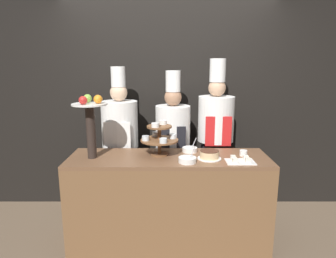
{
  "coord_description": "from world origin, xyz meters",
  "views": [
    {
      "loc": [
        -0.01,
        -2.44,
        1.78
      ],
      "look_at": [
        0.0,
        0.4,
        1.15
      ],
      "focal_mm": 32.0,
      "sensor_mm": 36.0,
      "label": 1
    }
  ],
  "objects_px": {
    "fruit_pedestal": "(90,119)",
    "cake_round": "(209,155)",
    "serving_bowl_near": "(187,160)",
    "chef_left": "(119,139)",
    "chef_center_right": "(215,135)",
    "chef_center_left": "(172,141)",
    "tiered_stand": "(159,137)",
    "cup_white": "(243,153)",
    "cake_square_tray": "(239,160)",
    "serving_bowl_far": "(189,150)"
  },
  "relations": [
    {
      "from": "tiered_stand",
      "to": "chef_left",
      "type": "bearing_deg",
      "value": 133.4
    },
    {
      "from": "tiered_stand",
      "to": "fruit_pedestal",
      "type": "distance_m",
      "value": 0.67
    },
    {
      "from": "tiered_stand",
      "to": "cake_square_tray",
      "type": "relative_size",
      "value": 1.41
    },
    {
      "from": "serving_bowl_near",
      "to": "chef_left",
      "type": "distance_m",
      "value": 1.01
    },
    {
      "from": "cake_square_tray",
      "to": "chef_left",
      "type": "height_order",
      "value": "chef_left"
    },
    {
      "from": "serving_bowl_near",
      "to": "fruit_pedestal",
      "type": "bearing_deg",
      "value": 171.21
    },
    {
      "from": "cup_white",
      "to": "chef_center_right",
      "type": "bearing_deg",
      "value": 110.86
    },
    {
      "from": "tiered_stand",
      "to": "chef_center_left",
      "type": "xyz_separation_m",
      "value": [
        0.14,
        0.48,
        -0.17
      ]
    },
    {
      "from": "cake_square_tray",
      "to": "serving_bowl_near",
      "type": "xyz_separation_m",
      "value": [
        -0.48,
        -0.01,
        0.01
      ]
    },
    {
      "from": "chef_center_left",
      "to": "cake_round",
      "type": "bearing_deg",
      "value": -61.25
    },
    {
      "from": "tiered_stand",
      "to": "chef_left",
      "type": "relative_size",
      "value": 0.21
    },
    {
      "from": "fruit_pedestal",
      "to": "cake_round",
      "type": "bearing_deg",
      "value": -1.67
    },
    {
      "from": "tiered_stand",
      "to": "chef_left",
      "type": "distance_m",
      "value": 0.68
    },
    {
      "from": "fruit_pedestal",
      "to": "serving_bowl_near",
      "type": "bearing_deg",
      "value": -8.79
    },
    {
      "from": "serving_bowl_near",
      "to": "chef_center_left",
      "type": "distance_m",
      "value": 0.72
    },
    {
      "from": "cup_white",
      "to": "serving_bowl_far",
      "type": "bearing_deg",
      "value": 166.03
    },
    {
      "from": "cake_square_tray",
      "to": "cup_white",
      "type": "bearing_deg",
      "value": 68.52
    },
    {
      "from": "cake_square_tray",
      "to": "serving_bowl_far",
      "type": "xyz_separation_m",
      "value": [
        -0.43,
        0.32,
        0.01
      ]
    },
    {
      "from": "cake_round",
      "to": "chef_center_right",
      "type": "relative_size",
      "value": 0.12
    },
    {
      "from": "tiered_stand",
      "to": "cake_square_tray",
      "type": "distance_m",
      "value": 0.78
    },
    {
      "from": "tiered_stand",
      "to": "chef_center_right",
      "type": "relative_size",
      "value": 0.2
    },
    {
      "from": "cup_white",
      "to": "serving_bowl_near",
      "type": "height_order",
      "value": "serving_bowl_near"
    },
    {
      "from": "tiered_stand",
      "to": "cup_white",
      "type": "xyz_separation_m",
      "value": [
        0.81,
        -0.02,
        -0.15
      ]
    },
    {
      "from": "serving_bowl_far",
      "to": "fruit_pedestal",
      "type": "bearing_deg",
      "value": -168.44
    },
    {
      "from": "chef_center_right",
      "to": "cake_round",
      "type": "bearing_deg",
      "value": -103.85
    },
    {
      "from": "serving_bowl_near",
      "to": "chef_center_left",
      "type": "xyz_separation_m",
      "value": [
        -0.12,
        0.71,
        -0.02
      ]
    },
    {
      "from": "cake_round",
      "to": "chef_left",
      "type": "relative_size",
      "value": 0.13
    },
    {
      "from": "chef_center_left",
      "to": "chef_center_right",
      "type": "xyz_separation_m",
      "value": [
        0.48,
        0.0,
        0.07
      ]
    },
    {
      "from": "cake_square_tray",
      "to": "chef_center_right",
      "type": "height_order",
      "value": "chef_center_right"
    },
    {
      "from": "cake_round",
      "to": "serving_bowl_near",
      "type": "xyz_separation_m",
      "value": [
        -0.21,
        -0.11,
        -0.01
      ]
    },
    {
      "from": "serving_bowl_near",
      "to": "chef_center_right",
      "type": "bearing_deg",
      "value": 63.1
    },
    {
      "from": "cake_square_tray",
      "to": "chef_center_right",
      "type": "relative_size",
      "value": 0.14
    },
    {
      "from": "cake_round",
      "to": "chef_center_right",
      "type": "bearing_deg",
      "value": 76.15
    },
    {
      "from": "tiered_stand",
      "to": "cup_white",
      "type": "relative_size",
      "value": 4.98
    },
    {
      "from": "cup_white",
      "to": "cake_square_tray",
      "type": "xyz_separation_m",
      "value": [
        -0.07,
        -0.19,
        -0.01
      ]
    },
    {
      "from": "cup_white",
      "to": "chef_center_right",
      "type": "distance_m",
      "value": 0.55
    },
    {
      "from": "fruit_pedestal",
      "to": "serving_bowl_far",
      "type": "xyz_separation_m",
      "value": [
        0.93,
        0.19,
        -0.35
      ]
    },
    {
      "from": "tiered_stand",
      "to": "fruit_pedestal",
      "type": "xyz_separation_m",
      "value": [
        -0.63,
        -0.09,
        0.2
      ]
    },
    {
      "from": "fruit_pedestal",
      "to": "chef_center_right",
      "type": "xyz_separation_m",
      "value": [
        1.25,
        0.57,
        -0.29
      ]
    },
    {
      "from": "cup_white",
      "to": "tiered_stand",
      "type": "bearing_deg",
      "value": 178.28
    },
    {
      "from": "fruit_pedestal",
      "to": "chef_left",
      "type": "height_order",
      "value": "chef_left"
    },
    {
      "from": "serving_bowl_near",
      "to": "chef_center_right",
      "type": "relative_size",
      "value": 0.09
    },
    {
      "from": "fruit_pedestal",
      "to": "cake_round",
      "type": "xyz_separation_m",
      "value": [
        1.1,
        -0.03,
        -0.34
      ]
    },
    {
      "from": "chef_left",
      "to": "cake_round",
      "type": "bearing_deg",
      "value": -33.11
    },
    {
      "from": "tiered_stand",
      "to": "chef_center_left",
      "type": "distance_m",
      "value": 0.53
    },
    {
      "from": "cake_square_tray",
      "to": "chef_center_right",
      "type": "xyz_separation_m",
      "value": [
        -0.12,
        0.7,
        0.07
      ]
    },
    {
      "from": "cake_square_tray",
      "to": "chef_left",
      "type": "xyz_separation_m",
      "value": [
        -1.19,
        0.7,
        0.02
      ]
    },
    {
      "from": "serving_bowl_far",
      "to": "cake_square_tray",
      "type": "bearing_deg",
      "value": -36.04
    },
    {
      "from": "fruit_pedestal",
      "to": "chef_center_left",
      "type": "xyz_separation_m",
      "value": [
        0.77,
        0.57,
        -0.37
      ]
    },
    {
      "from": "chef_center_left",
      "to": "tiered_stand",
      "type": "bearing_deg",
      "value": -105.9
    }
  ]
}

